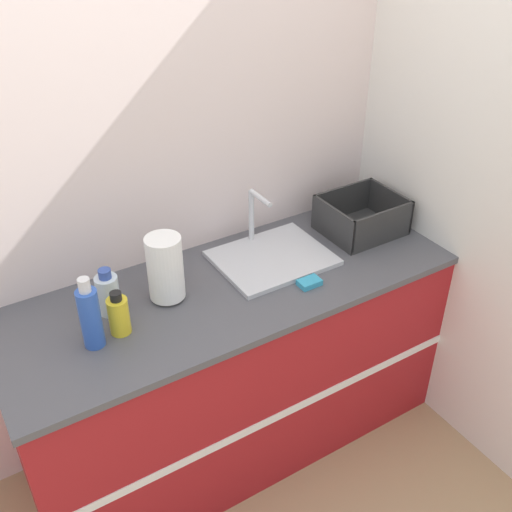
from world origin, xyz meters
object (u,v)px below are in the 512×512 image
sink (271,255)px  dish_rack (361,219)px  paper_towel_roll (165,268)px  bottle_blue (90,317)px  bottle_clear (108,294)px  bottle_yellow (119,315)px

sink → dish_rack: sink is taller
paper_towel_roll → dish_rack: (0.96, 0.00, -0.08)m
sink → bottle_blue: bearing=-171.0°
dish_rack → bottle_clear: 1.18m
paper_towel_roll → dish_rack: size_ratio=0.78×
sink → bottle_yellow: 0.72m
bottle_blue → bottle_clear: bottle_blue is taller
sink → bottle_yellow: size_ratio=2.71×
bottle_blue → paper_towel_roll: bearing=19.0°
dish_rack → bottle_yellow: bearing=-175.3°
paper_towel_roll → bottle_blue: size_ratio=0.96×
paper_towel_roll → bottle_clear: paper_towel_roll is taller
paper_towel_roll → bottle_clear: bearing=171.9°
paper_towel_roll → sink: bearing=1.8°
sink → bottle_clear: (-0.70, 0.02, 0.06)m
sink → bottle_blue: size_ratio=1.68×
bottle_clear → bottle_yellow: bearing=-94.0°
dish_rack → bottle_blue: bearing=-174.9°
sink → dish_rack: 0.48m
dish_rack → bottle_clear: bearing=178.5°
sink → dish_rack: bearing=-1.7°
sink → bottle_clear: sink is taller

